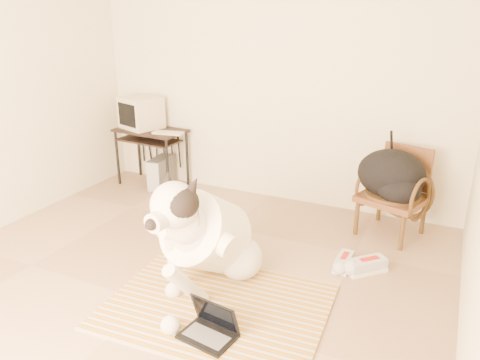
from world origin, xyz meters
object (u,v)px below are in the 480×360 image
Objects in this scene: rattan_chair at (395,192)px; laptop at (210,327)px; crt_monitor at (141,113)px; pc_tower at (161,173)px; backpack at (393,176)px; dog at (206,237)px; computer_desk at (150,138)px.

laptop is at bearing -111.50° from rattan_chair.
crt_monitor is 1.26× the size of pc_tower.
dog is at bearing -127.11° from backpack.
dog is 2.29m from computer_desk.
crt_monitor is at bearing 177.39° from rattan_chair.
computer_desk is 2.08× the size of pc_tower.
computer_desk is (-1.63, 1.60, 0.18)m from dog.
crt_monitor reaches higher than pc_tower.
backpack reaches higher than rattan_chair.
crt_monitor is at bearing 165.71° from computer_desk.
backpack is at bearing -2.68° from pc_tower.
rattan_chair is at bearing -2.04° from computer_desk.
rattan_chair is (0.80, 2.04, 0.33)m from laptop.
pc_tower is at bearing 177.32° from backpack.
backpack is at bearing -3.36° from computer_desk.
laptop is 3.11m from crt_monitor.
computer_desk is 2.73m from backpack.
dog is at bearing -44.45° from computer_desk.
rattan_chair is (2.89, -0.13, -0.45)m from crt_monitor.
rattan_chair reaches higher than pc_tower.
laptop is 0.46× the size of rattan_chair.
pc_tower reaches higher than laptop.
backpack reaches higher than computer_desk.
laptop is at bearing -59.13° from dog.
laptop is 0.62× the size of backpack.
crt_monitor is 0.85× the size of backpack.
laptop is at bearing -49.26° from pc_tower.
computer_desk is 1.40× the size of backpack.
backpack is (1.09, 1.44, 0.17)m from dog.
dog is at bearing -126.77° from rattan_chair.
computer_desk reaches higher than pc_tower.
laptop is 0.92× the size of pc_tower.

